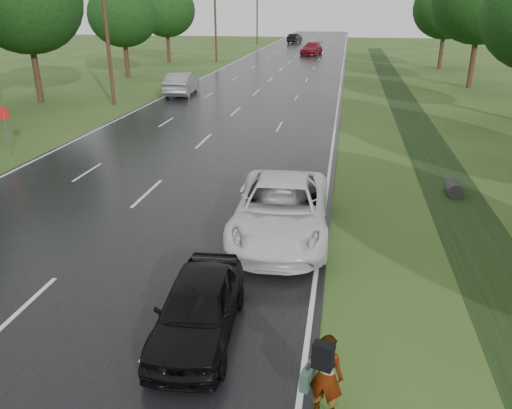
{
  "coord_description": "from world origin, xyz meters",
  "views": [
    {
      "loc": [
        7.21,
        -8.83,
        6.72
      ],
      "look_at": [
        4.85,
        4.49,
        1.3
      ],
      "focal_mm": 35.0,
      "sensor_mm": 36.0,
      "label": 1
    }
  ],
  "objects_px": {
    "road_sign": "(5,121)",
    "pedestrian": "(325,375)",
    "silver_sedan": "(182,83)",
    "dark_sedan": "(198,307)",
    "white_pickup": "(281,209)"
  },
  "relations": [
    {
      "from": "pedestrian",
      "to": "silver_sedan",
      "type": "height_order",
      "value": "silver_sedan"
    },
    {
      "from": "road_sign",
      "to": "white_pickup",
      "type": "xyz_separation_m",
      "value": [
        14.0,
        -6.74,
        -0.75
      ]
    },
    {
      "from": "dark_sedan",
      "to": "silver_sedan",
      "type": "bearing_deg",
      "value": 104.95
    },
    {
      "from": "silver_sedan",
      "to": "dark_sedan",
      "type": "bearing_deg",
      "value": 103.69
    },
    {
      "from": "white_pickup",
      "to": "silver_sedan",
      "type": "distance_m",
      "value": 27.12
    },
    {
      "from": "road_sign",
      "to": "pedestrian",
      "type": "bearing_deg",
      "value": -41.6
    },
    {
      "from": "road_sign",
      "to": "pedestrian",
      "type": "relative_size",
      "value": 1.38
    },
    {
      "from": "road_sign",
      "to": "silver_sedan",
      "type": "height_order",
      "value": "road_sign"
    },
    {
      "from": "pedestrian",
      "to": "white_pickup",
      "type": "bearing_deg",
      "value": -60.23
    },
    {
      "from": "pedestrian",
      "to": "silver_sedan",
      "type": "relative_size",
      "value": 0.31
    },
    {
      "from": "white_pickup",
      "to": "dark_sedan",
      "type": "xyz_separation_m",
      "value": [
        -1.09,
        -5.39,
        -0.17
      ]
    },
    {
      "from": "pedestrian",
      "to": "dark_sedan",
      "type": "bearing_deg",
      "value": -16.27
    },
    {
      "from": "white_pickup",
      "to": "pedestrian",
      "type": "bearing_deg",
      "value": -79.72
    },
    {
      "from": "white_pickup",
      "to": "silver_sedan",
      "type": "xyz_separation_m",
      "value": [
        -11.18,
        24.71,
        0.02
      ]
    },
    {
      "from": "road_sign",
      "to": "dark_sedan",
      "type": "height_order",
      "value": "road_sign"
    }
  ]
}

